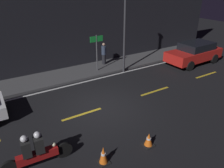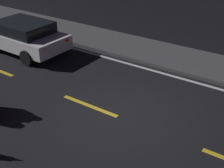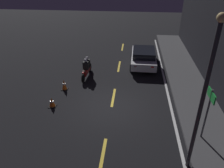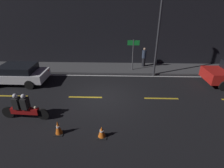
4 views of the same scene
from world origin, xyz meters
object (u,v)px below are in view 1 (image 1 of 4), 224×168
pedestrian (104,54)px  shop_sign (97,46)px  traffic_cone_near (103,155)px  street_lamp (125,24)px  taxi_red (194,52)px  traffic_cone_mid (149,140)px  motorcycle (35,152)px

pedestrian → shop_sign: size_ratio=0.65×
traffic_cone_near → street_lamp: (5.26, 6.46, 2.91)m
taxi_red → shop_sign: size_ratio=1.87×
traffic_cone_mid → taxi_red: bearing=30.9°
shop_sign → taxi_red: bearing=-17.5°
pedestrian → street_lamp: (0.56, -1.73, 2.31)m
motorcycle → traffic_cone_near: bearing=-24.0°
traffic_cone_mid → motorcycle: bearing=163.5°
pedestrian → shop_sign: bearing=-139.7°
street_lamp → shop_sign: bearing=150.6°
shop_sign → street_lamp: (1.56, -0.88, 1.41)m
traffic_cone_near → traffic_cone_mid: size_ratio=1.24×
motorcycle → traffic_cone_near: size_ratio=3.49×
motorcycle → traffic_cone_mid: (3.86, -1.15, -0.37)m
traffic_cone_near → traffic_cone_mid: bearing=-3.9°
taxi_red → traffic_cone_near: (-10.68, -5.15, -0.51)m
traffic_cone_mid → street_lamp: street_lamp is taller
taxi_red → motorcycle: taxi_red is taller
traffic_cone_mid → pedestrian: bearing=71.3°
street_lamp → traffic_cone_mid: bearing=-117.1°
traffic_cone_near → shop_sign: (3.69, 7.34, 1.50)m
pedestrian → shop_sign: 1.60m
traffic_cone_mid → pedestrian: 8.81m
traffic_cone_mid → street_lamp: 7.98m
motorcycle → traffic_cone_mid: bearing=-13.3°
taxi_red → motorcycle: size_ratio=1.91×
taxi_red → traffic_cone_near: taxi_red is taller
pedestrian → street_lamp: street_lamp is taller
pedestrian → street_lamp: bearing=-72.1°
motorcycle → traffic_cone_near: (1.98, -1.02, -0.31)m
motorcycle → shop_sign: size_ratio=0.98×
taxi_red → shop_sign: 7.39m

